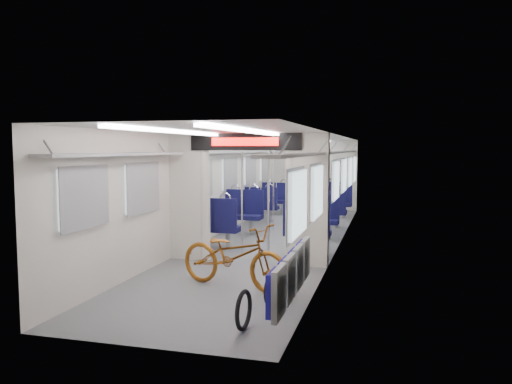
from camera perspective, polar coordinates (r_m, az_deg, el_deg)
carriage at (r=10.51m, az=1.53°, el=2.10°), size 12.00×12.02×2.31m
bicycle at (r=7.32m, az=-2.56°, el=-7.27°), size 1.92×1.14×0.96m
flip_bench at (r=5.92m, az=4.10°, el=-9.20°), size 0.12×2.11×0.52m
bike_hoop_a at (r=5.73m, az=-1.41°, el=-13.58°), size 0.08×0.47×0.46m
bike_hoop_b at (r=6.54m, az=1.78°, el=-11.30°), size 0.12×0.45×0.45m
bike_hoop_c at (r=6.87m, az=3.33°, el=-10.35°), size 0.11×0.48×0.48m
seat_bay_near_left at (r=11.07m, az=-2.92°, el=-2.60°), size 0.95×2.28×1.16m
seat_bay_near_right at (r=10.50m, az=6.59°, el=-3.25°), size 0.89×2.00×1.08m
seat_bay_far_left at (r=14.61m, az=1.51°, el=-0.88°), size 0.90×2.03×1.09m
seat_bay_far_right at (r=13.89m, az=8.64°, el=-1.09°), size 0.96×2.31×1.17m
stanchion_near_left at (r=9.38m, az=-1.61°, el=-0.40°), size 0.04×0.04×2.30m
stanchion_near_right at (r=9.17m, az=1.44°, el=-0.53°), size 0.04×0.04×2.30m
stanchion_far_left at (r=12.36m, az=2.02°, el=0.90°), size 0.04×0.04×2.30m
stanchion_far_right at (r=12.32m, az=5.19°, el=0.87°), size 0.04×0.04×2.30m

